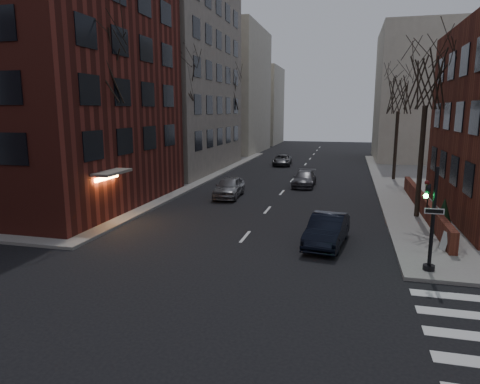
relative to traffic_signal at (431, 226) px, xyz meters
name	(u,v)px	position (x,y,z in m)	size (l,w,h in m)	color
ground	(123,383)	(-7.94, -8.99, -1.91)	(160.00, 160.00, 0.00)	black
sidewalk_far_left	(20,169)	(-36.94, 21.01, -1.83)	(44.00, 44.00, 0.15)	gray
building_left_brick	(29,66)	(-23.44, 7.51, 7.09)	(15.00, 15.00, 18.00)	maroon
building_left_tan	(135,33)	(-24.94, 25.01, 12.09)	(18.00, 18.00, 28.00)	gray
low_wall_right	(423,204)	(1.36, 10.01, -1.26)	(0.35, 16.00, 1.00)	maroon
building_distant_la	(215,91)	(-22.94, 46.01, 7.09)	(14.00, 16.00, 18.00)	beige
building_distant_ra	(437,95)	(7.06, 41.01, 6.09)	(14.00, 14.00, 16.00)	beige
building_distant_lb	(253,106)	(-20.94, 63.01, 5.09)	(10.00, 12.00, 14.00)	beige
traffic_signal	(431,226)	(0.00, 0.00, 0.00)	(0.76, 0.44, 4.00)	black
tree_left_a	(100,69)	(-16.74, 5.01, 6.56)	(4.18, 4.18, 10.26)	#2D231C
tree_left_b	(181,77)	(-16.74, 17.01, 7.00)	(4.40, 4.40, 10.80)	#2D231C
tree_left_c	(228,94)	(-16.74, 31.01, 6.12)	(3.96, 3.96, 9.72)	#2D231C
tree_right_a	(428,76)	(0.86, 9.01, 6.12)	(3.96, 3.96, 9.72)	#2D231C
tree_right_b	(399,94)	(0.86, 23.01, 5.68)	(3.74, 3.74, 9.18)	#2D231C
streetlamp_near	(170,137)	(-16.14, 13.01, 2.33)	(0.36, 0.36, 6.28)	black
streetlamp_far	(237,127)	(-16.14, 33.01, 2.33)	(0.36, 0.36, 6.28)	black
parked_sedan	(327,230)	(-3.94, 2.66, -1.19)	(1.52, 4.35, 1.43)	black
car_lane_silver	(229,187)	(-11.39, 12.37, -1.17)	(1.74, 4.32, 1.47)	gray
car_lane_gray	(304,179)	(-6.58, 18.22, -1.28)	(1.76, 4.32, 1.25)	#47474C
car_lane_far	(282,160)	(-10.43, 31.43, -1.31)	(1.99, 4.31, 1.20)	#3F3F44
sandwich_board	(448,241)	(1.28, 2.70, -1.35)	(0.37, 0.51, 0.82)	silver
evergreen_shrub	(444,216)	(1.60, 5.61, -0.87)	(1.07, 1.07, 1.78)	black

